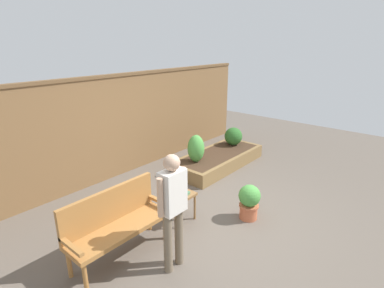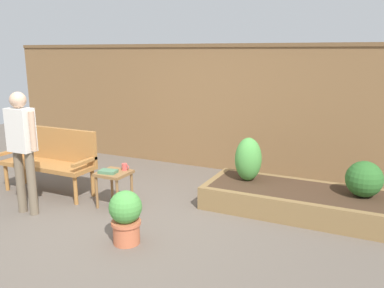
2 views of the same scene
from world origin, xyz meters
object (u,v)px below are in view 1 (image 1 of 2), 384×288
Objects in this scene: shrub_near_bench at (196,148)px; person_by_bench at (173,203)px; shrub_far_corner at (233,136)px; garden_bench at (116,219)px; book_on_table at (182,194)px; side_table at (180,198)px; cup_on_table at (178,186)px; potted_boxwood at (249,201)px.

person_by_bench is (-2.41, -1.63, 0.33)m from shrub_near_bench.
shrub_far_corner is 0.28× the size of person_by_bench.
book_on_table is at bearing -8.53° from garden_bench.
cup_on_table reaches higher than side_table.
garden_bench is 0.92× the size of person_by_bench.
person_by_bench reaches higher than book_on_table.
book_on_table is (-0.03, -0.08, 0.10)m from side_table.
shrub_near_bench is 1.47m from shrub_far_corner.
garden_bench is 2.85m from shrub_near_bench.
person_by_bench is at bearing -142.07° from side_table.
garden_bench is at bearing 154.47° from potted_boxwood.
shrub_far_corner is at bearing 38.23° from potted_boxwood.
book_on_table is 0.38× the size of shrub_near_bench.
garden_bench is 2.43× the size of potted_boxwood.
side_table is 4.30× the size of cup_on_table.
person_by_bench is (0.30, -0.77, 0.39)m from garden_bench.
garden_bench is 12.91× the size of cup_on_table.
book_on_table is (-0.12, -0.20, -0.03)m from cup_on_table.
book_on_table is 0.15× the size of person_by_bench.
person_by_bench is at bearing -140.04° from cup_on_table.
shrub_far_corner reaches higher than book_on_table.
shrub_near_bench is at bearing 23.23° from book_on_table.
shrub_near_bench is 1.35× the size of shrub_far_corner.
side_table is at bearing -162.45° from shrub_far_corner.
shrub_far_corner is (3.05, 1.03, 0.02)m from book_on_table.
cup_on_table is at bearing 124.97° from potted_boxwood.
garden_bench is 3.25× the size of shrub_far_corner.
shrub_near_bench is 2.93m from person_by_bench.
side_table is (1.17, -0.09, -0.15)m from garden_bench.
side_table is 0.13m from book_on_table.
side_table is at bearing 132.46° from potted_boxwood.
shrub_far_corner reaches higher than side_table.
person_by_bench reaches higher than potted_boxwood.
potted_boxwood reaches higher than cup_on_table.
garden_bench is 1.26m from cup_on_table.
shrub_far_corner is (2.26, 1.78, 0.20)m from potted_boxwood.
cup_on_table is at bearing 49.12° from book_on_table.
person_by_bench is (-3.88, -1.63, 0.41)m from shrub_far_corner.
cup_on_table is 3.04m from shrub_far_corner.
garden_bench is 6.30× the size of book_on_table.
shrub_near_bench reaches higher than book_on_table.
shrub_near_bench reaches higher than side_table.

